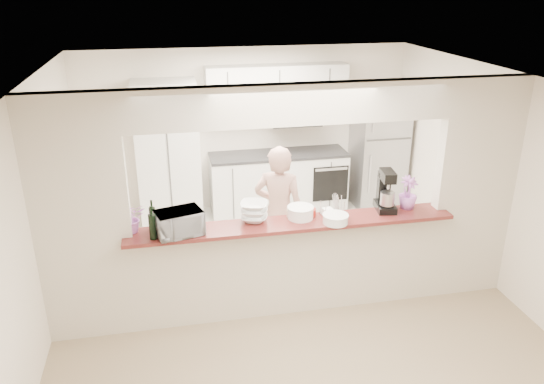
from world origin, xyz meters
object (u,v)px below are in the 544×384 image
object	(u,v)px
person	(279,213)
toaster_oven	(179,223)
stand_mixer	(386,192)
refrigerator	(378,153)

from	to	relation	value
person	toaster_oven	bearing A→B (deg)	60.67
toaster_oven	stand_mixer	distance (m)	2.21
stand_mixer	refrigerator	bearing A→B (deg)	68.80
refrigerator	toaster_oven	size ratio (longest dim) A/B	3.84
toaster_oven	stand_mixer	world-z (taller)	stand_mixer
stand_mixer	person	world-z (taller)	person
refrigerator	person	xyz separation A→B (m)	(-2.01, -1.85, -0.03)
refrigerator	toaster_oven	bearing A→B (deg)	-139.33
refrigerator	person	bearing A→B (deg)	-137.36
refrigerator	stand_mixer	size ratio (longest dim) A/B	3.78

